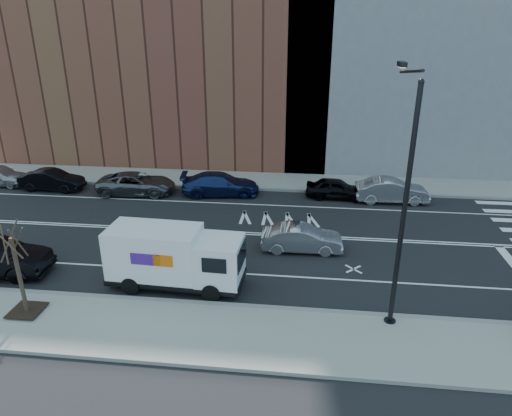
# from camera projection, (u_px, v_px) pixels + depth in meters

# --- Properties ---
(ground) EXTENTS (120.00, 120.00, 0.00)m
(ground) POSITION_uv_depth(u_px,v_px,m) (237.00, 233.00, 24.87)
(ground) COLOR black
(ground) RESTS_ON ground
(sidewalk_near) EXTENTS (44.00, 3.60, 0.15)m
(sidewalk_near) POSITION_uv_depth(u_px,v_px,m) (200.00, 332.00, 16.74)
(sidewalk_near) COLOR gray
(sidewalk_near) RESTS_ON ground
(sidewalk_far) EXTENTS (44.00, 3.60, 0.15)m
(sidewalk_far) POSITION_uv_depth(u_px,v_px,m) (255.00, 181.00, 32.95)
(sidewalk_far) COLOR gray
(sidewalk_far) RESTS_ON ground
(curb_near) EXTENTS (44.00, 0.25, 0.17)m
(curb_near) POSITION_uv_depth(u_px,v_px,m) (211.00, 304.00, 18.39)
(curb_near) COLOR gray
(curb_near) RESTS_ON ground
(curb_far) EXTENTS (44.00, 0.25, 0.17)m
(curb_far) POSITION_uv_depth(u_px,v_px,m) (252.00, 189.00, 31.29)
(curb_far) COLOR gray
(curb_far) RESTS_ON ground
(road_markings) EXTENTS (40.00, 8.60, 0.01)m
(road_markings) POSITION_uv_depth(u_px,v_px,m) (237.00, 233.00, 24.87)
(road_markings) COLOR white
(road_markings) RESTS_ON ground
(bldg_brick) EXTENTS (26.00, 10.00, 22.00)m
(bldg_brick) POSITION_uv_depth(u_px,v_px,m) (165.00, 18.00, 35.95)
(bldg_brick) COLOR brown
(bldg_brick) RESTS_ON ground
(streetlight) EXTENTS (0.44, 4.02, 9.34)m
(streetlight) POSITION_uv_depth(u_px,v_px,m) (403.00, 195.00, 15.86)
(streetlight) COLOR black
(streetlight) RESTS_ON ground
(street_tree) EXTENTS (1.20, 1.20, 3.75)m
(street_tree) POSITION_uv_depth(u_px,v_px,m) (21.00, 283.00, 17.33)
(street_tree) COLOR black
(street_tree) RESTS_ON ground
(fedex_van) EXTENTS (5.91, 2.28, 2.66)m
(fedex_van) POSITION_uv_depth(u_px,v_px,m) (174.00, 257.00, 19.38)
(fedex_van) COLOR black
(fedex_van) RESTS_ON ground
(far_parked_b) EXTENTS (4.29, 1.58, 1.40)m
(far_parked_b) POSITION_uv_depth(u_px,v_px,m) (52.00, 180.00, 31.10)
(far_parked_b) COLOR black
(far_parked_b) RESTS_ON ground
(far_parked_c) EXTENTS (5.24, 2.71, 1.41)m
(far_parked_c) POSITION_uv_depth(u_px,v_px,m) (136.00, 183.00, 30.41)
(far_parked_c) COLOR #55585D
(far_parked_c) RESTS_ON ground
(far_parked_d) EXTENTS (5.35, 2.76, 1.49)m
(far_parked_d) POSITION_uv_depth(u_px,v_px,m) (220.00, 184.00, 30.21)
(far_parked_d) COLOR navy
(far_parked_d) RESTS_ON ground
(far_parked_e) EXTENTS (3.99, 1.80, 1.33)m
(far_parked_e) POSITION_uv_depth(u_px,v_px,m) (336.00, 189.00, 29.60)
(far_parked_e) COLOR black
(far_parked_e) RESTS_ON ground
(far_parked_f) EXTENTS (4.64, 1.80, 1.51)m
(far_parked_f) POSITION_uv_depth(u_px,v_px,m) (392.00, 191.00, 28.98)
(far_parked_f) COLOR #9FA0A4
(far_parked_f) RESTS_ON ground
(driving_sedan) EXTENTS (4.08, 1.55, 1.33)m
(driving_sedan) POSITION_uv_depth(u_px,v_px,m) (302.00, 238.00, 22.74)
(driving_sedan) COLOR #A3A2A7
(driving_sedan) RESTS_ON ground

